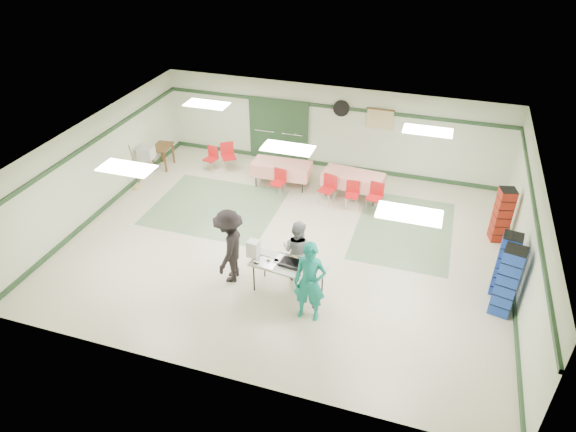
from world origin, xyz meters
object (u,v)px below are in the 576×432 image
(serving_table, at_px, (288,267))
(volunteer_teal, at_px, (310,282))
(chair_a, at_px, (352,192))
(broom, at_px, (135,166))
(dining_table_b, at_px, (281,169))
(crate_stack_red, at_px, (502,215))
(chair_c, at_px, (376,194))
(crate_stack_blue_b, at_px, (507,281))
(chair_loose_a, at_px, (228,154))
(dining_table_a, at_px, (353,179))
(crate_stack_blue_a, at_px, (506,265))
(volunteer_grey, at_px, (297,250))
(chair_d, at_px, (279,180))
(office_printer, at_px, (146,153))
(chair_loose_b, at_px, (212,156))
(volunteer_dark, at_px, (229,246))
(printer_table, at_px, (162,149))
(chair_b, at_px, (328,186))

(serving_table, height_order, volunteer_teal, volunteer_teal)
(chair_a, relative_size, broom, 0.55)
(dining_table_b, xyz_separation_m, crate_stack_red, (6.25, -1.01, 0.18))
(chair_c, height_order, crate_stack_blue_b, crate_stack_blue_b)
(chair_loose_a, height_order, broom, broom)
(dining_table_a, height_order, crate_stack_blue_a, crate_stack_blue_a)
(volunteer_grey, xyz_separation_m, dining_table_b, (-1.73, 4.07, -0.21))
(chair_d, distance_m, office_printer, 4.19)
(chair_d, bearing_deg, chair_loose_b, 171.22)
(chair_loose_b, bearing_deg, volunteer_teal, -38.32)
(chair_a, xyz_separation_m, chair_loose_b, (-4.76, 0.85, 0.01))
(dining_table_b, bearing_deg, chair_a, -16.12)
(volunteer_dark, bearing_deg, serving_table, 80.80)
(crate_stack_blue_a, height_order, printer_table, crate_stack_blue_a)
(volunteer_dark, relative_size, dining_table_a, 1.02)
(dining_table_b, distance_m, chair_a, 2.37)
(broom, bearing_deg, dining_table_a, 16.51)
(chair_c, height_order, crate_stack_red, crate_stack_red)
(dining_table_a, height_order, chair_c, chair_c)
(serving_table, distance_m, crate_stack_blue_a, 4.78)
(volunteer_dark, relative_size, office_printer, 4.11)
(chair_loose_a, distance_m, broom, 2.93)
(chair_b, xyz_separation_m, crate_stack_red, (4.65, -0.45, 0.21))
(printer_table, relative_size, broom, 0.58)
(chair_b, distance_m, office_printer, 5.68)
(dining_table_b, xyz_separation_m, chair_b, (1.60, -0.57, -0.03))
(dining_table_a, distance_m, chair_loose_a, 4.19)
(office_printer, bearing_deg, volunteer_dark, -45.98)
(volunteer_grey, bearing_deg, printer_table, -24.91)
(serving_table, height_order, crate_stack_red, crate_stack_red)
(dining_table_a, relative_size, chair_a, 2.27)
(volunteer_teal, xyz_separation_m, printer_table, (-6.40, 5.24, -0.31))
(dining_table_b, height_order, chair_d, chair_d)
(volunteer_teal, bearing_deg, office_printer, 143.60)
(broom, bearing_deg, crate_stack_blue_b, -9.53)
(chair_c, height_order, chair_loose_b, chair_c)
(crate_stack_red, distance_m, crate_stack_blue_b, 2.84)
(crate_stack_blue_a, xyz_separation_m, crate_stack_blue_b, (0.00, -0.65, 0.05))
(office_printer, bearing_deg, chair_loose_a, 27.88)
(serving_table, height_order, chair_c, chair_c)
(chair_a, height_order, broom, broom)
(chair_b, distance_m, broom, 5.81)
(volunteer_grey, xyz_separation_m, broom, (-5.86, 2.59, -0.03))
(volunteer_teal, xyz_separation_m, office_printer, (-6.40, 4.34, -0.01))
(printer_table, bearing_deg, crate_stack_red, -11.36)
(broom, bearing_deg, chair_loose_a, 45.44)
(chair_b, xyz_separation_m, chair_loose_b, (-4.05, 0.84, -0.05))
(chair_b, xyz_separation_m, chair_c, (1.36, -0.00, -0.01))
(chair_loose_b, height_order, crate_stack_blue_a, crate_stack_blue_a)
(volunteer_teal, height_order, crate_stack_red, volunteer_teal)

